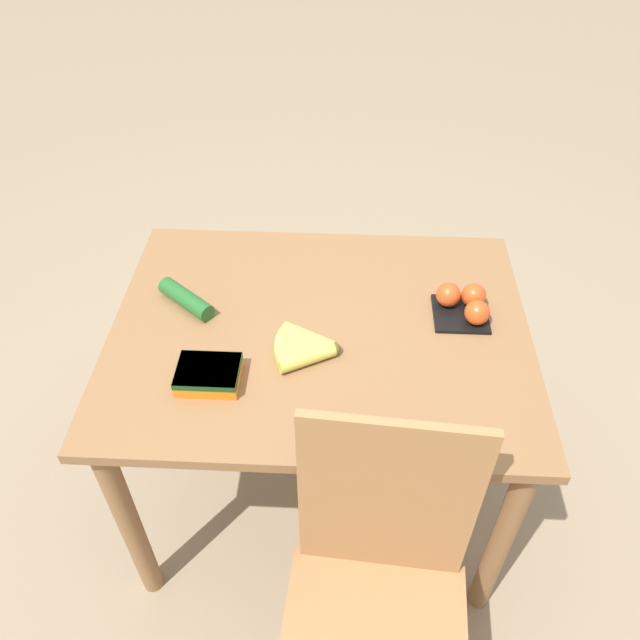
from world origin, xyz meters
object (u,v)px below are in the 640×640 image
at_px(banana_bunch, 307,348).
at_px(chair, 378,596).
at_px(carrot_bag, 208,374).
at_px(tomato_pack, 465,303).
at_px(cucumber_near, 186,299).

bearing_deg(banana_bunch, chair, 110.76).
xyz_separation_m(chair, carrot_bag, (0.42, -0.39, 0.29)).
relative_size(banana_bunch, tomato_pack, 1.17).
distance_m(banana_bunch, carrot_bag, 0.25).
bearing_deg(tomato_pack, banana_bunch, 22.23).
bearing_deg(cucumber_near, chair, 128.69).
bearing_deg(chair, cucumber_near, 133.04).
bearing_deg(tomato_pack, carrot_bag, 23.07).
bearing_deg(banana_bunch, cucumber_near, -25.71).
height_order(chair, carrot_bag, chair).
xyz_separation_m(banana_bunch, cucumber_near, (0.34, -0.16, 0.01)).
relative_size(banana_bunch, carrot_bag, 1.13).
height_order(banana_bunch, carrot_bag, carrot_bag).
height_order(tomato_pack, carrot_bag, tomato_pack).
distance_m(chair, banana_bunch, 0.60).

